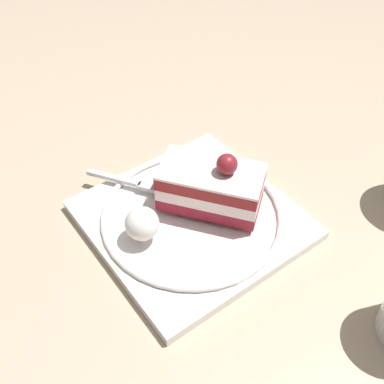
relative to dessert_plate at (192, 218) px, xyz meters
The scene contains 5 objects.
ground_plane 0.03m from the dessert_plate, 44.22° to the left, with size 2.40×2.40×0.00m, color #BEA88B.
dessert_plate is the anchor object (origin of this frame).
cake_slice 0.04m from the dessert_plate, 76.66° to the left, with size 0.12×0.09×0.07m.
whipped_cream_dollop 0.06m from the dessert_plate, 106.11° to the right, with size 0.03×0.03×0.03m, color white.
fork 0.08m from the dessert_plate, behind, with size 0.10×0.05×0.00m.
Camera 1 is at (0.20, -0.27, 0.38)m, focal length 44.18 mm.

